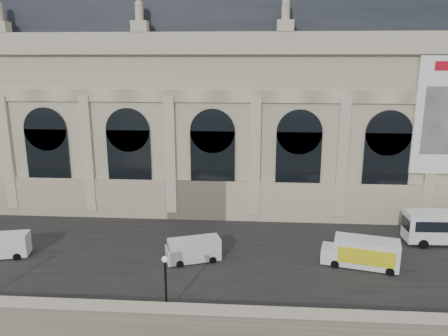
# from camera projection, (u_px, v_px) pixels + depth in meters

# --- Properties ---
(quay) EXTENTS (160.00, 70.00, 6.00)m
(quay) POSITION_uv_depth(u_px,v_px,m) (247.00, 208.00, 66.40)
(quay) COLOR gray
(quay) RESTS_ON ground
(street) EXTENTS (160.00, 24.00, 0.06)m
(street) POSITION_uv_depth(u_px,v_px,m) (244.00, 248.00, 45.35)
(street) COLOR #2D2D2D
(street) RESTS_ON quay
(parapet) EXTENTS (160.00, 1.40, 1.21)m
(parapet) POSITION_uv_depth(u_px,v_px,m) (239.00, 317.00, 32.25)
(parapet) COLOR gray
(parapet) RESTS_ON quay
(museum) EXTENTS (69.00, 18.70, 29.10)m
(museum) POSITION_uv_depth(u_px,v_px,m) (204.00, 100.00, 58.70)
(museum) COLOR beige
(museum) RESTS_ON quay
(van_c) EXTENTS (5.53, 3.58, 2.31)m
(van_c) POSITION_uv_depth(u_px,v_px,m) (191.00, 250.00, 42.14)
(van_c) COLOR silver
(van_c) RESTS_ON quay
(box_truck) EXTENTS (7.34, 3.84, 2.83)m
(box_truck) POSITION_uv_depth(u_px,v_px,m) (362.00, 253.00, 41.06)
(box_truck) COLOR white
(box_truck) RESTS_ON quay
(lamp_right) EXTENTS (0.49, 0.49, 4.80)m
(lamp_right) POSITION_uv_depth(u_px,v_px,m) (166.00, 285.00, 33.27)
(lamp_right) COLOR black
(lamp_right) RESTS_ON quay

